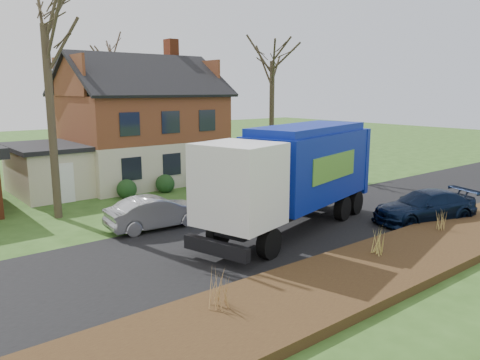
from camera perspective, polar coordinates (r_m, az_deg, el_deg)
ground at (r=19.22m, az=2.40°, el=-6.82°), size 120.00×120.00×0.00m
road at (r=19.22m, az=2.40°, el=-6.79°), size 80.00×7.00×0.02m
mulch_verge at (r=15.82m, az=15.38°, el=-10.63°), size 80.00×3.50×0.30m
main_house at (r=30.86m, az=-12.77°, el=7.26°), size 12.95×8.95×9.26m
garbage_truck at (r=19.77m, az=6.74°, el=1.13°), size 10.55×5.22×4.37m
silver_sedan at (r=20.40m, az=-10.22°, el=-3.90°), size 4.33×1.76×1.40m
navy_wagon at (r=22.57m, az=21.57°, el=-3.04°), size 5.27×3.40×1.42m
tree_front_east at (r=34.27m, az=3.99°, el=16.39°), size 4.05×4.05×11.24m
tree_back at (r=40.41m, az=-15.48°, el=15.89°), size 3.65×3.65×11.55m
grass_clump_west at (r=12.40m, az=-2.51°, el=-13.08°), size 0.39×0.32×1.03m
grass_clump_mid at (r=16.80m, az=16.60°, el=-7.01°), size 0.37×0.30×1.03m
grass_clump_east at (r=20.60m, az=23.45°, el=-4.45°), size 0.33×0.27×0.83m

